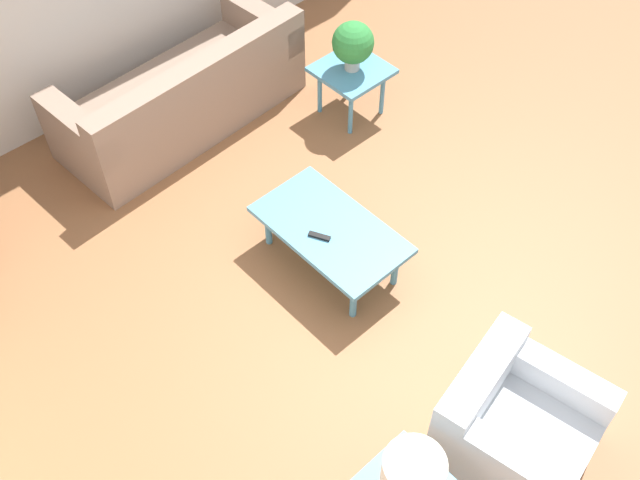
# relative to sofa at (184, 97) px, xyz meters

# --- Properties ---
(ground_plane) EXTENTS (14.00, 14.00, 0.00)m
(ground_plane) POSITION_rel_sofa_xyz_m (-2.25, 0.00, -0.30)
(ground_plane) COLOR #8E5B38
(sofa) EXTENTS (1.01, 2.22, 0.81)m
(sofa) POSITION_rel_sofa_xyz_m (0.00, 0.00, 0.00)
(sofa) COLOR gray
(sofa) RESTS_ON ground_plane
(armchair) EXTENTS (0.96, 0.95, 0.68)m
(armchair) POSITION_rel_sofa_xyz_m (-3.80, 0.36, -0.02)
(armchair) COLOR silver
(armchair) RESTS_ON ground_plane
(coffee_table) EXTENTS (1.12, 0.63, 0.39)m
(coffee_table) POSITION_rel_sofa_xyz_m (-1.99, 0.16, 0.05)
(coffee_table) COLOR teal
(coffee_table) RESTS_ON ground_plane
(side_table_plant) EXTENTS (0.57, 0.57, 0.48)m
(side_table_plant) POSITION_rel_sofa_xyz_m (-0.86, -1.16, 0.11)
(side_table_plant) COLOR teal
(side_table_plant) RESTS_ON ground_plane
(potted_plant) EXTENTS (0.35, 0.35, 0.44)m
(potted_plant) POSITION_rel_sofa_xyz_m (-0.86, -1.16, 0.43)
(potted_plant) COLOR #B2ADA3
(potted_plant) RESTS_ON side_table_plant
(table_lamp) EXTENTS (0.32, 0.32, 0.48)m
(table_lamp) POSITION_rel_sofa_xyz_m (-3.71, 1.23, 0.51)
(table_lamp) COLOR #333333
(table_lamp) RESTS_ON side_table_lamp
(remote_control) EXTENTS (0.16, 0.11, 0.02)m
(remote_control) POSITION_rel_sofa_xyz_m (-2.00, 0.27, 0.10)
(remote_control) COLOR black
(remote_control) RESTS_ON coffee_table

